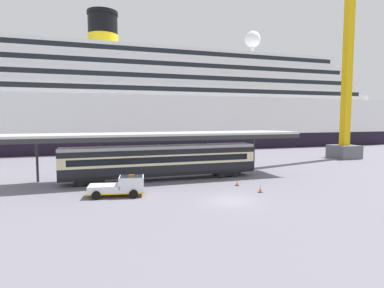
{
  "coord_description": "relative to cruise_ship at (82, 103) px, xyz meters",
  "views": [
    {
      "loc": [
        -11.62,
        -25.04,
        7.4
      ],
      "look_at": [
        -1.16,
        7.76,
        4.5
      ],
      "focal_mm": 29.17,
      "sensor_mm": 36.0,
      "label": 1
    }
  ],
  "objects": [
    {
      "name": "ground_plane",
      "position": [
        13.94,
        -53.91,
        -10.88
      ],
      "size": [
        400.0,
        400.0,
        0.0
      ],
      "primitive_type": "plane",
      "color": "slate"
    },
    {
      "name": "cruise_ship",
      "position": [
        0.0,
        0.0,
        0.0
      ],
      "size": [
        161.17,
        25.88,
        32.42
      ],
      "color": "black",
      "rests_on": "ground"
    },
    {
      "name": "platform_canopy",
      "position": [
        10.07,
        -42.41,
        -5.54
      ],
      "size": [
        34.81,
        5.9,
        5.6
      ],
      "color": "silver",
      "rests_on": "ground"
    },
    {
      "name": "train_carriage",
      "position": [
        10.07,
        -42.84,
        -8.57
      ],
      "size": [
        22.91,
        2.81,
        4.11
      ],
      "color": "black",
      "rests_on": "ground"
    },
    {
      "name": "service_truck",
      "position": [
        4.79,
        -49.27,
        -9.89
      ],
      "size": [
        5.45,
        2.86,
        2.02
      ],
      "color": "white",
      "rests_on": "ground"
    },
    {
      "name": "traffic_cone_near",
      "position": [
        18.07,
        -51.98,
        -10.55
      ],
      "size": [
        0.36,
        0.36,
        0.68
      ],
      "color": "black",
      "rests_on": "ground"
    },
    {
      "name": "traffic_cone_mid",
      "position": [
        17.25,
        -48.46,
        -10.58
      ],
      "size": [
        0.36,
        0.36,
        0.62
      ],
      "color": "black",
      "rests_on": "ground"
    },
    {
      "name": "dockside_crane",
      "position": [
        46.53,
        -33.34,
        8.31
      ],
      "size": [
        13.56,
        4.4,
        58.04
      ],
      "color": "#595960",
      "rests_on": "ground"
    }
  ]
}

